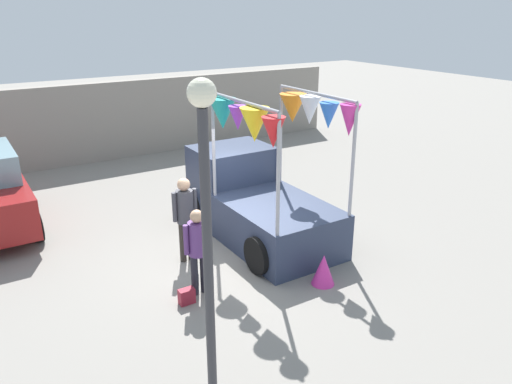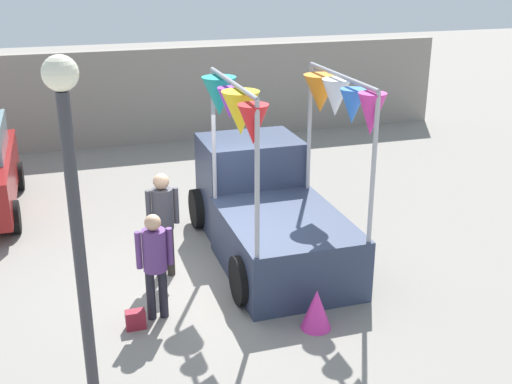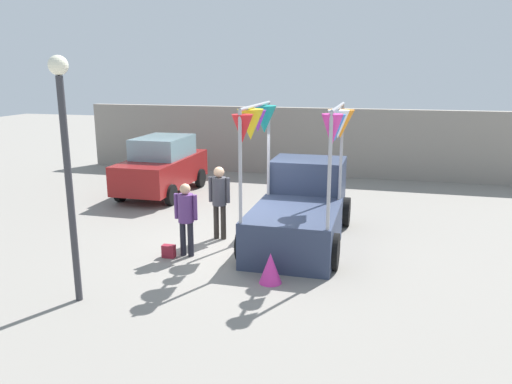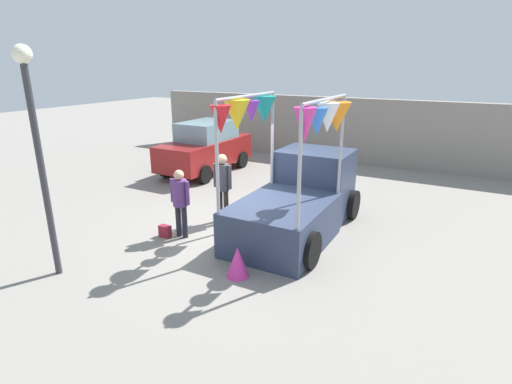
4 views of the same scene
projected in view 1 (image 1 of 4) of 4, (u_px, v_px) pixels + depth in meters
name	position (u px, v px, depth m)	size (l,w,h in m)	color
ground_plane	(226.00, 257.00, 10.42)	(60.00, 60.00, 0.00)	gray
vendor_truck	(254.00, 193.00, 11.29)	(2.51, 4.05, 3.29)	#2D3851
person_customer	(198.00, 244.00, 8.79)	(0.53, 0.34, 1.63)	black
person_vendor	(185.00, 211.00, 9.93)	(0.53, 0.34, 1.78)	#2D2823
handbag	(187.00, 296.00, 8.75)	(0.28, 0.16, 0.28)	maroon
street_lamp	(206.00, 211.00, 5.66)	(0.32, 0.32, 4.23)	#333338
brick_boundary_wall	(104.00, 122.00, 16.69)	(18.00, 0.36, 2.60)	gray
folded_kite_bundle_magenta	(323.00, 270.00, 9.31)	(0.44, 0.44, 0.60)	#D83399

